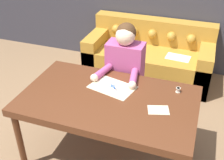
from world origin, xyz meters
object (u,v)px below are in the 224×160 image
at_px(dining_table, 108,103).
at_px(thread_spool, 178,90).
at_px(scissors, 114,88).
at_px(person, 124,76).
at_px(couch, 149,57).

distance_m(dining_table, thread_spool, 0.66).
distance_m(scissors, thread_spool, 0.60).
distance_m(person, scissors, 0.45).
height_order(dining_table, couch, couch).
distance_m(dining_table, scissors, 0.17).
height_order(dining_table, thread_spool, thread_spool).
relative_size(couch, person, 1.47).
height_order(person, thread_spool, person).
bearing_deg(thread_spool, couch, 112.01).
bearing_deg(person, couch, 88.33).
bearing_deg(person, dining_table, -87.29).
height_order(couch, thread_spool, couch).
distance_m(couch, thread_spool, 1.60).
height_order(person, scissors, person).
relative_size(dining_table, thread_spool, 35.30).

